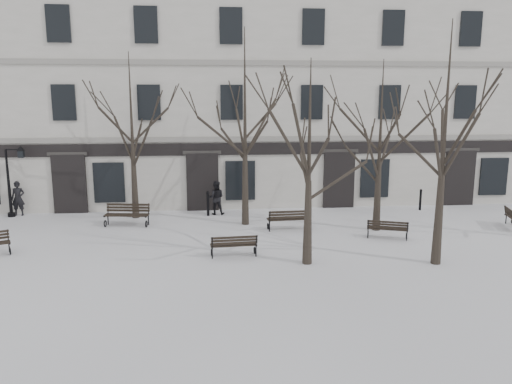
{
  "coord_description": "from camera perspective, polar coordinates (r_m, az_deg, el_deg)",
  "views": [
    {
      "loc": [
        -3.14,
        -16.93,
        5.69
      ],
      "look_at": [
        -1.26,
        3.0,
        1.84
      ],
      "focal_mm": 35.0,
      "sensor_mm": 36.0,
      "label": 1
    }
  ],
  "objects": [
    {
      "name": "bollard_a",
      "position": [
        24.15,
        -5.51,
        -1.22
      ],
      "size": [
        0.16,
        0.16,
        1.22
      ],
      "color": "black",
      "rests_on": "ground"
    },
    {
      "name": "pedestrian_a",
      "position": [
        26.84,
        -25.4,
        -2.43
      ],
      "size": [
        0.64,
        0.45,
        1.68
      ],
      "primitive_type": "imported",
      "rotation": [
        0.0,
        0.0,
        0.07
      ],
      "color": "black",
      "rests_on": "ground"
    },
    {
      "name": "tree_5",
      "position": [
        21.9,
        -1.28,
        10.03
      ],
      "size": [
        6.01,
        6.01,
        8.58
      ],
      "color": "black",
      "rests_on": "ground"
    },
    {
      "name": "tree_4",
      "position": [
        23.86,
        -14.06,
        8.42
      ],
      "size": [
        5.38,
        5.38,
        7.68
      ],
      "color": "black",
      "rests_on": "ground"
    },
    {
      "name": "bench_1",
      "position": [
        18.01,
        -2.55,
        -6.03
      ],
      "size": [
        1.7,
        0.72,
        0.84
      ],
      "rotation": [
        0.0,
        0.0,
        3.21
      ],
      "color": "black",
      "rests_on": "ground"
    },
    {
      "name": "lamp_post",
      "position": [
        26.3,
        -26.0,
        1.61
      ],
      "size": [
        1.06,
        0.39,
        3.38
      ],
      "color": "black",
      "rests_on": "ground"
    },
    {
      "name": "bench_4",
      "position": [
        21.54,
        3.8,
        -3.07
      ],
      "size": [
        1.89,
        0.78,
        0.93
      ],
      "rotation": [
        0.0,
        0.0,
        3.2
      ],
      "color": "black",
      "rests_on": "ground"
    },
    {
      "name": "tree_1",
      "position": [
        16.65,
        6.13,
        6.09
      ],
      "size": [
        4.84,
        4.84,
        6.91
      ],
      "color": "black",
      "rests_on": "ground"
    },
    {
      "name": "tree_6",
      "position": [
        21.58,
        14.07,
        7.37
      ],
      "size": [
        5.03,
        5.03,
        7.19
      ],
      "color": "black",
      "rests_on": "ground"
    },
    {
      "name": "bench_2",
      "position": [
        20.89,
        14.79,
        -4.05
      ],
      "size": [
        1.69,
        1.08,
        0.81
      ],
      "rotation": [
        0.0,
        0.0,
        2.79
      ],
      "color": "black",
      "rests_on": "ground"
    },
    {
      "name": "bollard_b",
      "position": [
        26.61,
        18.28,
        -0.75
      ],
      "size": [
        0.14,
        0.14,
        1.09
      ],
      "color": "black",
      "rests_on": "ground"
    },
    {
      "name": "pedestrian_b",
      "position": [
        24.55,
        -4.56,
        -2.56
      ],
      "size": [
        0.85,
        0.68,
        1.66
      ],
      "primitive_type": "imported",
      "rotation": [
        0.0,
        0.0,
        3.07
      ],
      "color": "black",
      "rests_on": "ground"
    },
    {
      "name": "building",
      "position": [
        30.05,
        0.63,
        10.54
      ],
      "size": [
        40.4,
        10.2,
        11.4
      ],
      "color": "beige",
      "rests_on": "ground"
    },
    {
      "name": "ground",
      "position": [
        18.13,
        4.91,
        -7.45
      ],
      "size": [
        100.0,
        100.0,
        0.0
      ],
      "primitive_type": "plane",
      "color": "white",
      "rests_on": "ground"
    },
    {
      "name": "tree_2",
      "position": [
        17.63,
        20.88,
        8.17
      ],
      "size": [
        5.68,
        5.68,
        8.11
      ],
      "color": "black",
      "rests_on": "ground"
    },
    {
      "name": "bench_3",
      "position": [
        22.98,
        -14.52,
        -2.45
      ],
      "size": [
        2.01,
        0.95,
        0.98
      ],
      "rotation": [
        0.0,
        0.0,
        -0.13
      ],
      "color": "black",
      "rests_on": "ground"
    }
  ]
}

